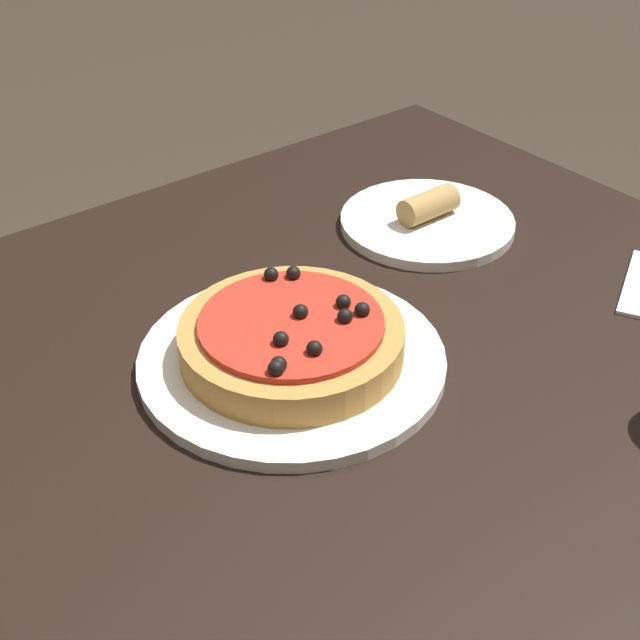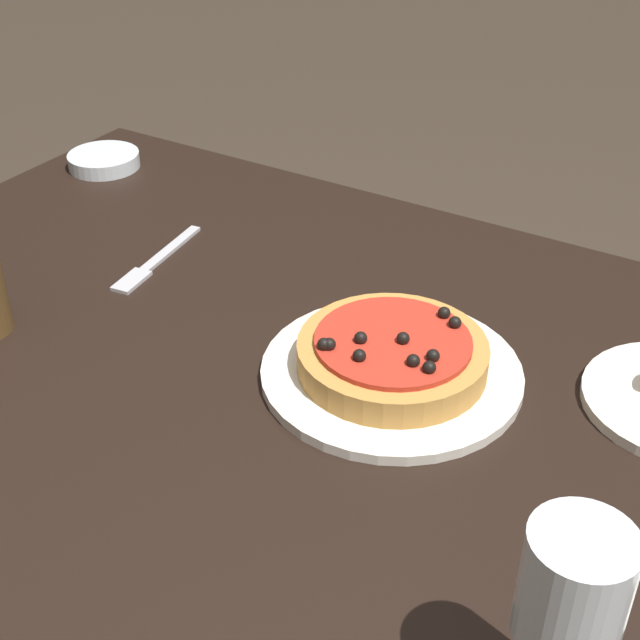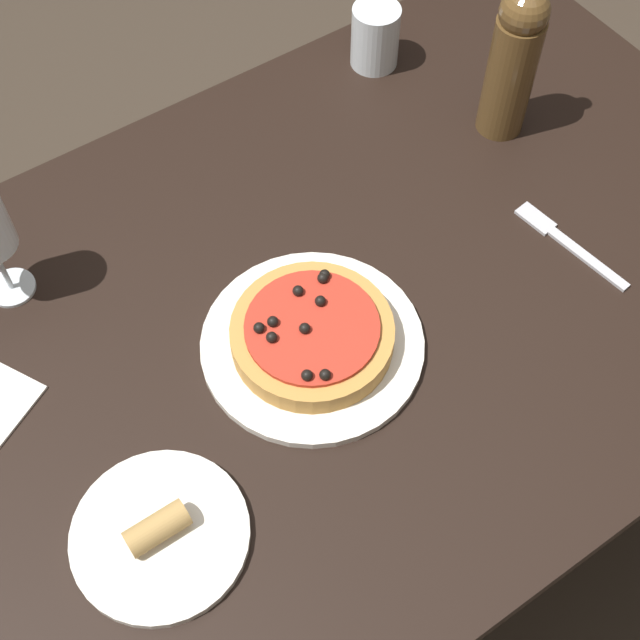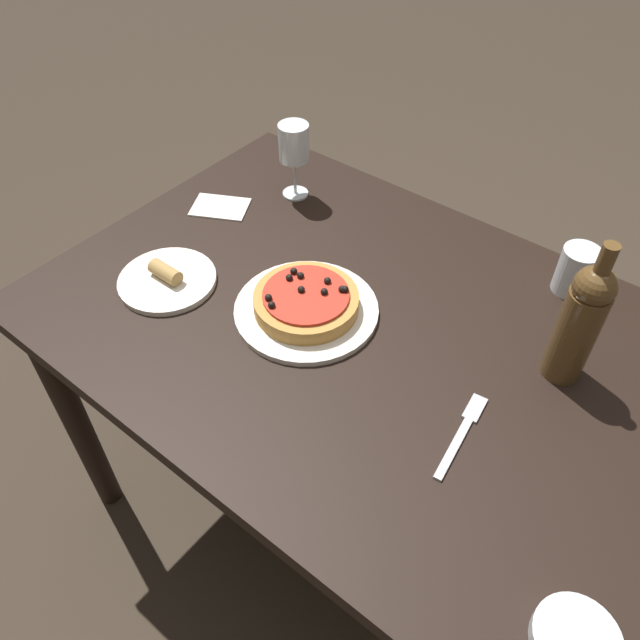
{
  "view_description": "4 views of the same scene",
  "coord_description": "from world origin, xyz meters",
  "px_view_note": "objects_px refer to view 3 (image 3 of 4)",
  "views": [
    {
      "loc": [
        0.27,
        0.48,
        1.27
      ],
      "look_at": [
        -0.14,
        -0.04,
        0.81
      ],
      "focal_mm": 50.0,
      "sensor_mm": 36.0,
      "label": 1
    },
    {
      "loc": [
        -0.44,
        0.65,
        1.35
      ],
      "look_at": [
        -0.05,
        0.01,
        0.85
      ],
      "focal_mm": 50.0,
      "sensor_mm": 36.0,
      "label": 2
    },
    {
      "loc": [
        -0.43,
        -0.53,
        1.73
      ],
      "look_at": [
        -0.11,
        -0.06,
        0.85
      ],
      "focal_mm": 50.0,
      "sensor_mm": 36.0,
      "label": 3
    },
    {
      "loc": [
        0.45,
        -0.7,
        1.62
      ],
      "look_at": [
        -0.06,
        -0.06,
        0.79
      ],
      "focal_mm": 35.0,
      "sensor_mm": 36.0,
      "label": 4
    }
  ],
  "objects_px": {
    "wine_bottle": "(514,58)",
    "pizza": "(312,334)",
    "dining_table": "(359,325)",
    "water_cup": "(375,36)",
    "fork": "(564,241)",
    "side_plate": "(160,534)",
    "dinner_plate": "(312,344)"
  },
  "relations": [
    {
      "from": "wine_bottle",
      "to": "pizza",
      "type": "bearing_deg",
      "value": -159.76
    },
    {
      "from": "dining_table",
      "to": "wine_bottle",
      "type": "height_order",
      "value": "wine_bottle"
    },
    {
      "from": "water_cup",
      "to": "fork",
      "type": "xyz_separation_m",
      "value": [
        0.0,
        -0.44,
        -0.05
      ]
    },
    {
      "from": "side_plate",
      "to": "pizza",
      "type": "bearing_deg",
      "value": 21.74
    },
    {
      "from": "water_cup",
      "to": "side_plate",
      "type": "relative_size",
      "value": 0.5
    },
    {
      "from": "dining_table",
      "to": "wine_bottle",
      "type": "bearing_deg",
      "value": 19.83
    },
    {
      "from": "dining_table",
      "to": "side_plate",
      "type": "distance_m",
      "value": 0.43
    },
    {
      "from": "pizza",
      "to": "wine_bottle",
      "type": "height_order",
      "value": "wine_bottle"
    },
    {
      "from": "dinner_plate",
      "to": "fork",
      "type": "xyz_separation_m",
      "value": [
        0.38,
        -0.05,
        -0.0
      ]
    },
    {
      "from": "water_cup",
      "to": "dining_table",
      "type": "bearing_deg",
      "value": -128.13
    },
    {
      "from": "dining_table",
      "to": "dinner_plate",
      "type": "distance_m",
      "value": 0.16
    },
    {
      "from": "pizza",
      "to": "fork",
      "type": "distance_m",
      "value": 0.38
    },
    {
      "from": "dinner_plate",
      "to": "side_plate",
      "type": "bearing_deg",
      "value": -158.31
    },
    {
      "from": "dinner_plate",
      "to": "water_cup",
      "type": "distance_m",
      "value": 0.54
    },
    {
      "from": "dining_table",
      "to": "side_plate",
      "type": "height_order",
      "value": "side_plate"
    },
    {
      "from": "dining_table",
      "to": "fork",
      "type": "xyz_separation_m",
      "value": [
        0.27,
        -0.1,
        0.1
      ]
    },
    {
      "from": "dinner_plate",
      "to": "side_plate",
      "type": "height_order",
      "value": "side_plate"
    },
    {
      "from": "dining_table",
      "to": "pizza",
      "type": "height_order",
      "value": "pizza"
    },
    {
      "from": "pizza",
      "to": "side_plate",
      "type": "height_order",
      "value": "pizza"
    },
    {
      "from": "dining_table",
      "to": "pizza",
      "type": "xyz_separation_m",
      "value": [
        -0.11,
        -0.04,
        0.13
      ]
    },
    {
      "from": "dining_table",
      "to": "dinner_plate",
      "type": "height_order",
      "value": "dinner_plate"
    },
    {
      "from": "wine_bottle",
      "to": "fork",
      "type": "xyz_separation_m",
      "value": [
        -0.07,
        -0.22,
        -0.12
      ]
    },
    {
      "from": "water_cup",
      "to": "wine_bottle",
      "type": "bearing_deg",
      "value": -71.44
    },
    {
      "from": "pizza",
      "to": "water_cup",
      "type": "height_order",
      "value": "water_cup"
    },
    {
      "from": "dinner_plate",
      "to": "wine_bottle",
      "type": "distance_m",
      "value": 0.49
    },
    {
      "from": "dining_table",
      "to": "fork",
      "type": "relative_size",
      "value": 6.81
    },
    {
      "from": "fork",
      "to": "pizza",
      "type": "bearing_deg",
      "value": 74.5
    },
    {
      "from": "pizza",
      "to": "side_plate",
      "type": "distance_m",
      "value": 0.3
    },
    {
      "from": "dinner_plate",
      "to": "water_cup",
      "type": "height_order",
      "value": "water_cup"
    },
    {
      "from": "dinner_plate",
      "to": "water_cup",
      "type": "relative_size",
      "value": 2.83
    },
    {
      "from": "wine_bottle",
      "to": "dining_table",
      "type": "bearing_deg",
      "value": -160.17
    },
    {
      "from": "dining_table",
      "to": "pizza",
      "type": "relative_size",
      "value": 6.24
    }
  ]
}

